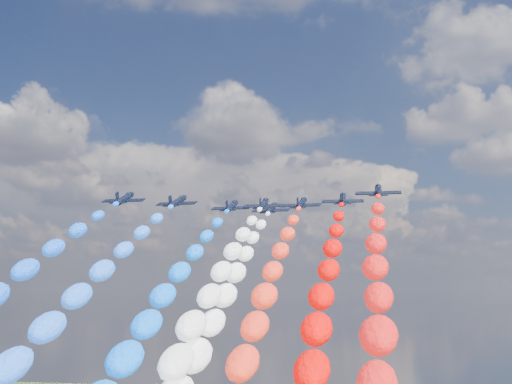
# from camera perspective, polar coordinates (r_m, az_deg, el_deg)

# --- Properties ---
(jet_0) EXTENTS (9.57, 12.84, 6.78)m
(jet_0) POSITION_cam_1_polar(r_m,az_deg,el_deg) (154.08, -10.89, -0.55)
(jet_0) COLOR black
(jet_1) EXTENTS (10.06, 13.19, 6.78)m
(jet_1) POSITION_cam_1_polar(r_m,az_deg,el_deg) (157.65, -6.56, -0.81)
(jet_1) COLOR black
(trail_1) EXTENTS (6.03, 122.46, 61.97)m
(trail_1) POSITION_cam_1_polar(r_m,az_deg,el_deg) (98.49, -18.23, -13.44)
(trail_1) COLOR blue
(jet_2) EXTENTS (9.52, 12.81, 6.78)m
(jet_2) POSITION_cam_1_polar(r_m,az_deg,el_deg) (165.46, -2.06, -1.20)
(jet_2) COLOR black
(trail_2) EXTENTS (6.03, 122.46, 61.97)m
(trail_2) POSITION_cam_1_polar(r_m,az_deg,el_deg) (104.13, -10.17, -13.41)
(trail_2) COLOR blue
(jet_3) EXTENTS (9.50, 12.79, 6.78)m
(jet_3) POSITION_cam_1_polar(r_m,az_deg,el_deg) (161.05, 0.62, -1.02)
(jet_3) COLOR black
(trail_3) EXTENTS (6.03, 122.46, 61.97)m
(trail_3) POSITION_cam_1_polar(r_m,az_deg,el_deg) (98.79, -6.11, -13.78)
(trail_3) COLOR white
(jet_4) EXTENTS (10.07, 13.20, 6.78)m
(jet_4) POSITION_cam_1_polar(r_m,az_deg,el_deg) (170.05, 1.28, -1.40)
(jet_4) COLOR black
(trail_4) EXTENTS (6.03, 122.46, 61.97)m
(trail_4) POSITION_cam_1_polar(r_m,az_deg,el_deg) (107.57, -4.48, -13.34)
(trail_4) COLOR white
(jet_5) EXTENTS (10.01, 13.16, 6.78)m
(jet_5) POSITION_cam_1_polar(r_m,az_deg,el_deg) (160.24, 3.79, -0.97)
(jet_5) COLOR black
(trail_5) EXTENTS (6.03, 122.46, 61.97)m
(trail_5) POSITION_cam_1_polar(r_m,az_deg,el_deg) (97.12, -0.82, -13.92)
(trail_5) COLOR red
(jet_6) EXTENTS (9.89, 13.07, 6.78)m
(jet_6) POSITION_cam_1_polar(r_m,az_deg,el_deg) (153.73, 7.24, -0.61)
(jet_6) COLOR black
(trail_6) EXTENTS (6.03, 122.46, 61.97)m
(trail_6) POSITION_cam_1_polar(r_m,az_deg,el_deg) (90.01, 4.88, -14.35)
(trail_6) COLOR #E00402
(jet_7) EXTENTS (9.34, 12.67, 6.78)m
(jet_7) POSITION_cam_1_polar(r_m,az_deg,el_deg) (141.76, 10.15, 0.08)
(jet_7) COLOR black
(trail_7) EXTENTS (6.03, 122.46, 61.97)m
(trail_7) POSITION_cam_1_polar(r_m,az_deg,el_deg) (77.81, 9.98, -15.25)
(trail_7) COLOR red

